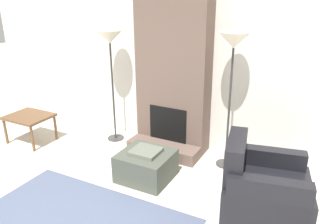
{
  "coord_description": "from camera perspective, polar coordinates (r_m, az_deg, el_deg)",
  "views": [
    {
      "loc": [
        2.12,
        -1.43,
        2.42
      ],
      "look_at": [
        0.0,
        2.73,
        0.65
      ],
      "focal_mm": 35.0,
      "sensor_mm": 36.0,
      "label": 1
    }
  ],
  "objects": [
    {
      "name": "fireplace",
      "position": [
        4.96,
        0.8,
        6.7
      ],
      "size": [
        1.13,
        0.68,
        2.6
      ],
      "color": "brown",
      "rests_on": "ground_plane"
    },
    {
      "name": "floor_lamp_right",
      "position": [
        4.37,
        11.32,
        10.84
      ],
      "size": [
        0.41,
        0.41,
        1.91
      ],
      "color": "#333333",
      "rests_on": "ground_plane"
    },
    {
      "name": "wall_back",
      "position": [
        5.14,
        1.94,
        8.11
      ],
      "size": [
        7.81,
        0.06,
        2.6
      ],
      "primitive_type": "cube",
      "color": "silver",
      "rests_on": "ground_plane"
    },
    {
      "name": "floor_lamp_left",
      "position": [
        5.25,
        -10.09,
        11.74
      ],
      "size": [
        0.41,
        0.41,
        1.83
      ],
      "color": "#333333",
      "rests_on": "ground_plane"
    },
    {
      "name": "armchair",
      "position": [
        3.98,
        15.75,
        -12.71
      ],
      "size": [
        1.09,
        1.02,
        0.87
      ],
      "rotation": [
        0.0,
        0.0,
        1.76
      ],
      "color": "black",
      "rests_on": "ground_plane"
    },
    {
      "name": "side_table",
      "position": [
        5.86,
        -23.02,
        -1.1
      ],
      "size": [
        0.7,
        0.57,
        0.47
      ],
      "color": "brown",
      "rests_on": "ground_plane"
    },
    {
      "name": "ottoman",
      "position": [
        4.46,
        -3.83,
        -9.22
      ],
      "size": [
        0.68,
        0.63,
        0.43
      ],
      "color": "#474C42",
      "rests_on": "ground_plane"
    }
  ]
}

